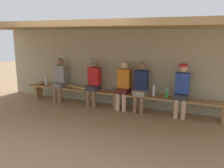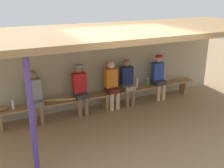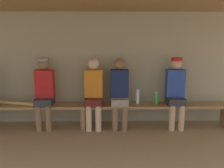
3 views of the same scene
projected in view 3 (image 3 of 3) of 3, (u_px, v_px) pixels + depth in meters
name	position (u px, v px, depth m)	size (l,w,h in m)	color
back_wall	(84.00, 68.00, 5.20)	(8.00, 0.20, 2.20)	tan
dugout_roof	(75.00, 0.00, 3.70)	(8.00, 2.80, 0.12)	#9E7547
bench	(83.00, 108.00, 4.90)	(6.00, 0.36, 0.46)	#9E7547
player_rightmost	(44.00, 90.00, 4.82)	(0.34, 0.42, 1.34)	#333338
player_leftmost	(120.00, 91.00, 4.85)	(0.34, 0.42, 1.34)	gray
player_with_sunglasses	(176.00, 89.00, 4.87)	(0.34, 0.42, 1.34)	#333338
player_shirtless_tan	(94.00, 91.00, 4.84)	(0.34, 0.42, 1.34)	#591E19
water_bottle_orange	(138.00, 97.00, 4.92)	(0.07, 0.07, 0.28)	silver
water_bottle_clear	(156.00, 98.00, 4.91)	(0.07, 0.07, 0.24)	green
baseball_bat	(14.00, 103.00, 4.86)	(0.07, 0.07, 0.86)	tan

